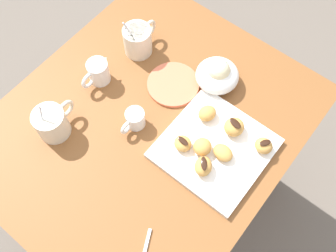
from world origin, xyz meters
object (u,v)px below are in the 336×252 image
chocolate_sauce_pitcher (135,118)px  beignet_4 (203,166)px  beignet_1 (207,113)px  coffee_mug_cream_left (52,122)px  beignet_5 (264,146)px  coffee_mug_cream_right (138,39)px  pastry_plate_square (215,148)px  saucer_coral_left (173,84)px  ice_cream_bowl (217,74)px  beignet_2 (223,153)px  beignet_0 (183,144)px  beignet_3 (234,127)px  cream_pitcher_white (98,72)px  beignet_6 (202,147)px  dining_table (149,145)px

chocolate_sauce_pitcher → beignet_4: chocolate_sauce_pitcher is taller
chocolate_sauce_pitcher → beignet_1: size_ratio=1.82×
coffee_mug_cream_left → beignet_5: coffee_mug_cream_left is taller
beignet_4 → beignet_5: beignet_4 is taller
coffee_mug_cream_left → coffee_mug_cream_right: 0.35m
pastry_plate_square → saucer_coral_left: bearing=67.0°
ice_cream_bowl → beignet_2: (-0.18, -0.15, -0.01)m
chocolate_sauce_pitcher → beignet_5: (0.15, -0.31, 0.00)m
beignet_0 → beignet_1: (0.11, 0.00, 0.00)m
beignet_3 → beignet_0: bearing=147.4°
coffee_mug_cream_right → cream_pitcher_white: coffee_mug_cream_right is taller
ice_cream_bowl → saucer_coral_left: bearing=133.7°
cream_pitcher_white → saucer_coral_left: (0.12, -0.18, -0.03)m
beignet_1 → saucer_coral_left: bearing=78.1°
beignet_6 → beignet_2: bearing=-66.9°
coffee_mug_cream_right → coffee_mug_cream_left: bearing=180.0°
coffee_mug_cream_left → beignet_1: 0.41m
coffee_mug_cream_left → saucer_coral_left: bearing=-27.1°
dining_table → beignet_0: size_ratio=18.42×
beignet_0 → beignet_4: (-0.02, -0.08, 0.00)m
cream_pitcher_white → dining_table: bearing=-96.8°
beignet_3 → beignet_4: bearing=-179.3°
dining_table → beignet_4: bearing=-95.2°
dining_table → beignet_2: beignet_2 is taller
beignet_3 → beignet_6: (-0.10, 0.03, -0.00)m
chocolate_sauce_pitcher → beignet_5: chocolate_sauce_pitcher is taller
beignet_3 → coffee_mug_cream_left: bearing=127.6°
dining_table → beignet_6: bearing=-82.2°
ice_cream_bowl → chocolate_sauce_pitcher: 0.26m
beignet_1 → beignet_3: (0.01, -0.08, 0.00)m
coffee_mug_cream_left → beignet_3: size_ratio=2.43×
coffee_mug_cream_left → beignet_6: size_ratio=2.73×
cream_pitcher_white → beignet_1: 0.33m
coffee_mug_cream_right → beignet_6: 0.38m
dining_table → pastry_plate_square: (0.05, -0.19, 0.16)m
beignet_2 → saucer_coral_left: bearing=68.1°
cream_pitcher_white → beignet_0: (-0.02, -0.32, -0.01)m
dining_table → beignet_3: beignet_3 is taller
coffee_mug_cream_left → beignet_4: (0.15, -0.38, -0.01)m
saucer_coral_left → beignet_6: (-0.12, -0.19, 0.03)m
beignet_6 → beignet_0: bearing=116.8°
cream_pitcher_white → beignet_1: (0.09, -0.32, -0.01)m
saucer_coral_left → beignet_2: (-0.10, -0.24, 0.03)m
cream_pitcher_white → beignet_3: size_ratio=1.91×
coffee_mug_cream_right → cream_pitcher_white: (-0.15, 0.02, -0.01)m
pastry_plate_square → coffee_mug_cream_left: (-0.22, 0.37, 0.04)m
ice_cream_bowl → beignet_1: ice_cream_bowl is taller
dining_table → coffee_mug_cream_right: 0.32m
ice_cream_bowl → beignet_3: bearing=-129.3°
ice_cream_bowl → beignet_6: size_ratio=2.51×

